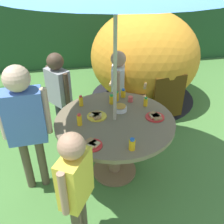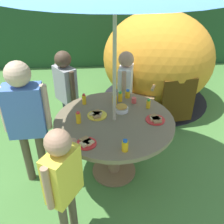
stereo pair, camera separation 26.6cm
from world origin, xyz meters
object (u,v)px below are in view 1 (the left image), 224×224
(child_in_white_shirt, at_px, (118,82))
(juice_bottle_far_right, at_px, (112,99))
(juice_bottle_far_left, at_px, (123,93))
(juice_bottle_mid_right, at_px, (79,120))
(dome_tent, at_px, (144,57))
(juice_bottle_near_right, at_px, (146,102))
(juice_bottle_near_left, at_px, (81,101))
(plate_center_back, at_px, (92,144))
(cup_near, at_px, (131,99))
(potted_plant, at_px, (9,105))
(plate_mid_left, at_px, (155,117))
(child_in_grey_shirt, at_px, (58,87))
(child_in_yellow_shirt, at_px, (75,179))
(snack_bowl, at_px, (120,108))
(garden_table, at_px, (115,130))
(wooden_chair, at_px, (130,83))
(child_in_blue_shirt, at_px, (25,117))
(juice_bottle_center_front, at_px, (117,96))
(juice_bottle_front_edge, at_px, (132,144))
(plate_back_edge, at_px, (97,116))

(child_in_white_shirt, distance_m, juice_bottle_far_right, 0.57)
(juice_bottle_far_left, distance_m, juice_bottle_mid_right, 0.77)
(dome_tent, bearing_deg, juice_bottle_near_right, -115.58)
(juice_bottle_near_left, bearing_deg, dome_tent, 49.84)
(juice_bottle_near_right, bearing_deg, plate_center_back, -139.15)
(juice_bottle_near_left, height_order, cup_near, juice_bottle_near_left)
(potted_plant, bearing_deg, juice_bottle_mid_right, -52.40)
(plate_mid_left, bearing_deg, child_in_grey_shirt, 139.25)
(child_in_yellow_shirt, height_order, snack_bowl, child_in_yellow_shirt)
(garden_table, xyz_separation_m, plate_center_back, (-0.29, -0.39, 0.15))
(wooden_chair, xyz_separation_m, juice_bottle_far_right, (-0.45, -0.84, 0.23))
(child_in_blue_shirt, distance_m, juice_bottle_center_front, 1.08)
(juice_bottle_front_edge, bearing_deg, potted_plant, 128.86)
(juice_bottle_front_edge, bearing_deg, child_in_grey_shirt, 115.43)
(garden_table, height_order, potted_plant, garden_table)
(plate_mid_left, height_order, juice_bottle_far_left, juice_bottle_far_left)
(child_in_blue_shirt, bearing_deg, cup_near, 15.90)
(wooden_chair, xyz_separation_m, child_in_grey_shirt, (-1.06, -0.37, 0.22))
(garden_table, height_order, child_in_blue_shirt, child_in_blue_shirt)
(wooden_chair, xyz_separation_m, juice_bottle_mid_right, (-0.86, -1.21, 0.24))
(child_in_grey_shirt, bearing_deg, child_in_white_shirt, 59.17)
(potted_plant, relative_size, plate_back_edge, 3.19)
(cup_near, bearing_deg, plate_mid_left, -66.62)
(child_in_yellow_shirt, bearing_deg, garden_table, 0.00)
(juice_bottle_near_left, bearing_deg, juice_bottle_far_left, 12.77)
(dome_tent, relative_size, potted_plant, 3.14)
(child_in_yellow_shirt, distance_m, cup_near, 1.34)
(juice_bottle_far_left, distance_m, cup_near, 0.15)
(dome_tent, xyz_separation_m, child_in_yellow_shirt, (-1.35, -2.55, 0.00))
(juice_bottle_near_right, bearing_deg, juice_bottle_mid_right, -162.53)
(garden_table, xyz_separation_m, juice_bottle_center_front, (0.10, 0.39, 0.20))
(plate_mid_left, distance_m, juice_bottle_mid_right, 0.80)
(juice_bottle_near_right, height_order, juice_bottle_far_right, juice_bottle_far_right)
(child_in_yellow_shirt, xyz_separation_m, juice_bottle_near_left, (0.15, 1.13, 0.05))
(juice_bottle_far_right, distance_m, cup_near, 0.23)
(plate_back_edge, relative_size, juice_bottle_near_right, 1.93)
(snack_bowl, height_order, juice_bottle_front_edge, juice_bottle_front_edge)
(plate_back_edge, bearing_deg, dome_tent, 57.94)
(child_in_yellow_shirt, bearing_deg, juice_bottle_far_right, 6.98)
(wooden_chair, bearing_deg, juice_bottle_far_right, -95.94)
(dome_tent, bearing_deg, juice_bottle_front_edge, -118.62)
(plate_mid_left, distance_m, juice_bottle_center_front, 0.55)
(plate_back_edge, xyz_separation_m, plate_mid_left, (0.61, -0.14, 0.00))
(garden_table, distance_m, child_in_white_shirt, 0.92)
(child_in_blue_shirt, relative_size, plate_mid_left, 7.08)
(garden_table, distance_m, dome_tent, 1.99)
(juice_bottle_near_left, bearing_deg, child_in_grey_shirt, 118.82)
(juice_bottle_center_front, relative_size, juice_bottle_front_edge, 1.05)
(plate_center_back, distance_m, cup_near, 0.91)
(dome_tent, bearing_deg, juice_bottle_far_left, -126.18)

